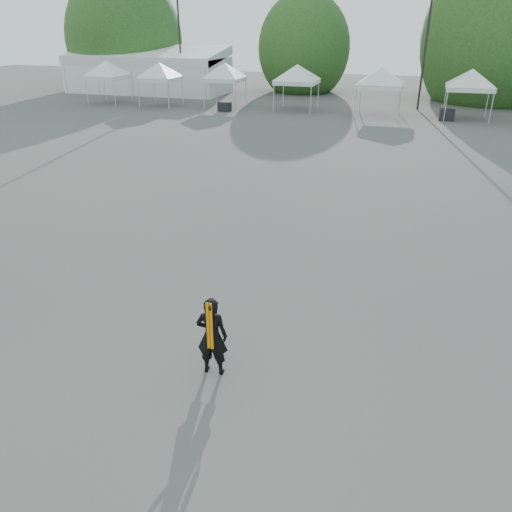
% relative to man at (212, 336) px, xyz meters
% --- Properties ---
extents(ground, '(120.00, 120.00, 0.00)m').
position_rel_man_xyz_m(ground, '(-0.01, 2.82, -0.82)').
color(ground, '#474442').
rests_on(ground, ground).
extents(marquee, '(15.00, 6.25, 4.23)m').
position_rel_man_xyz_m(marquee, '(-22.01, 37.82, 1.15)').
color(marquee, white).
rests_on(marquee, ground).
extents(light_pole_west, '(0.60, 0.25, 10.30)m').
position_rel_man_xyz_m(light_pole_west, '(-18.01, 36.82, 4.95)').
color(light_pole_west, black).
rests_on(light_pole_west, ground).
extents(light_pole_east, '(0.60, 0.25, 9.80)m').
position_rel_man_xyz_m(light_pole_east, '(2.99, 34.82, 4.70)').
color(light_pole_east, black).
rests_on(light_pole_east, ground).
extents(tree_far_w, '(4.80, 4.80, 7.30)m').
position_rel_man_xyz_m(tree_far_w, '(-26.01, 40.82, 3.72)').
color(tree_far_w, '#382314').
rests_on(tree_far_w, ground).
extents(tree_mid_w, '(4.16, 4.16, 6.33)m').
position_rel_man_xyz_m(tree_mid_w, '(-8.01, 42.82, 3.11)').
color(tree_mid_w, '#382314').
rests_on(tree_mid_w, ground).
extents(tree_mid_e, '(5.12, 5.12, 7.79)m').
position_rel_man_xyz_m(tree_mid_e, '(8.99, 41.82, 4.02)').
color(tree_mid_e, '#382314').
rests_on(tree_mid_e, ground).
extents(tent_a, '(3.96, 3.96, 3.88)m').
position_rel_man_xyz_m(tent_a, '(-21.66, 30.45, 2.24)').
color(tent_a, silver).
rests_on(tent_a, ground).
extents(tent_b, '(3.94, 3.94, 3.88)m').
position_rel_man_xyz_m(tent_b, '(-16.80, 30.30, 2.24)').
color(tent_b, silver).
rests_on(tent_b, ground).
extents(tent_c, '(3.96, 3.96, 3.88)m').
position_rel_man_xyz_m(tent_c, '(-11.78, 31.58, 2.24)').
color(tent_c, silver).
rests_on(tent_c, ground).
extents(tent_d, '(4.28, 4.28, 3.88)m').
position_rel_man_xyz_m(tent_d, '(-5.95, 31.56, 2.24)').
color(tent_d, silver).
rests_on(tent_d, ground).
extents(tent_e, '(4.41, 4.41, 3.88)m').
position_rel_man_xyz_m(tent_e, '(0.26, 30.87, 2.24)').
color(tent_e, silver).
rests_on(tent_e, ground).
extents(tent_f, '(4.33, 4.33, 3.88)m').
position_rel_man_xyz_m(tent_f, '(6.25, 31.32, 2.24)').
color(tent_f, silver).
rests_on(tent_f, ground).
extents(man, '(0.64, 0.46, 1.63)m').
position_rel_man_xyz_m(man, '(0.00, 0.00, 0.00)').
color(man, black).
rests_on(man, ground).
extents(crate_west, '(0.97, 0.80, 0.68)m').
position_rel_man_xyz_m(crate_west, '(-11.02, 29.39, -0.48)').
color(crate_west, black).
rests_on(crate_west, ground).
extents(crate_mid, '(1.01, 0.79, 0.77)m').
position_rel_man_xyz_m(crate_mid, '(4.99, 30.33, -0.43)').
color(crate_mid, black).
rests_on(crate_mid, ground).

